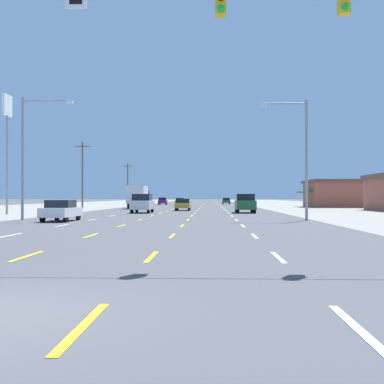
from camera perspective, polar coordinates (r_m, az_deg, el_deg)
The scene contains 19 objects.
ground_plane at distance 73.05m, azimuth -0.54°, elevation -1.87°, with size 572.00×572.00×0.00m, color #4C4C4F.
lot_apron_left at distance 78.21m, azimuth -18.98°, elevation -1.75°, with size 28.00×440.00×0.01m, color gray.
lot_apron_right at distance 76.03m, azimuth 18.44°, elevation -1.79°, with size 28.00×440.00×0.01m, color gray.
lane_markings at distance 111.51m, azimuth 0.38°, elevation -1.41°, with size 10.64×227.60×0.01m.
signal_span_wire at distance 14.56m, azimuth -10.61°, elevation 12.89°, with size 27.18×0.52×8.85m.
sedan_far_left_nearest at distance 35.69m, azimuth -14.60°, elevation -2.01°, with size 1.80×4.50×1.46m.
suv_inner_left_near at distance 52.82m, azimuth -5.64°, elevation -1.25°, with size 1.98×4.90×1.98m.
suv_far_right_mid at distance 52.93m, azimuth 6.03°, elevation -1.25°, with size 1.98×4.90×1.98m.
sedan_center_turn_midfar at distance 61.92m, azimuth -1.03°, elevation -1.41°, with size 1.80×4.50×1.46m.
box_truck_far_left_far at distance 72.52m, azimuth -6.10°, elevation -0.43°, with size 2.40×7.20×3.23m.
hatchback_far_left_farther at distance 107.58m, azimuth -3.33°, elevation -1.03°, with size 1.72×3.90×1.54m.
sedan_inner_left_farthest at distance 112.03m, azimuth -1.40°, elevation -1.03°, with size 1.80×4.50×1.46m.
sedan_far_right_distant_a at distance 116.92m, azimuth 3.88°, elevation -1.01°, with size 1.80×4.50×1.46m.
storefront_right_row_2 at distance 85.65m, azimuth 16.39°, elevation -0.16°, with size 11.78×11.48×4.43m.
pole_sign_left_row_1 at distance 51.58m, azimuth -20.18°, elevation 7.12°, with size 0.24×1.90×11.43m.
streetlight_left_row_0 at distance 38.22m, azimuth -18.08°, elevation 4.68°, with size 3.76×0.26×8.86m.
streetlight_right_row_0 at distance 36.44m, azimuth 12.28°, elevation 4.59°, with size 3.43×0.26×8.53m.
utility_pole_left_row_1 at distance 75.54m, azimuth -12.29°, elevation 2.00°, with size 2.20×0.26×9.67m.
utility_pole_left_row_2 at distance 110.68m, azimuth -7.29°, elevation 1.01°, with size 2.20×0.26×9.00m.
Camera 1 is at (3.39, -6.95, 1.67)m, focal length 47.14 mm.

